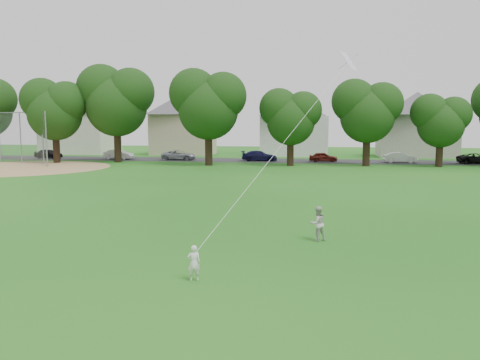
% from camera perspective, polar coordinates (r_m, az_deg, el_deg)
% --- Properties ---
extents(ground, '(160.00, 160.00, 0.00)m').
position_cam_1_polar(ground, '(14.39, -4.33, -10.00)').
color(ground, '#165914').
rests_on(ground, ground).
extents(street, '(90.00, 7.00, 0.01)m').
position_cam_1_polar(street, '(55.63, 6.15, 2.35)').
color(street, '#2D2D30').
rests_on(street, ground).
extents(dirt_infield, '(18.00, 18.00, 0.02)m').
position_cam_1_polar(dirt_infield, '(50.89, -25.64, 1.34)').
color(dirt_infield, '#9E7F51').
rests_on(dirt_infield, ground).
extents(toddler, '(0.41, 0.33, 0.97)m').
position_cam_1_polar(toddler, '(12.67, -5.64, -10.03)').
color(toddler, silver).
rests_on(toddler, ground).
extents(older_boy, '(0.76, 0.71, 1.25)m').
position_cam_1_polar(older_boy, '(17.06, 9.43, -5.25)').
color(older_boy, beige).
rests_on(older_boy, ground).
extents(kite, '(2.73, 5.93, 13.20)m').
position_cam_1_polar(kite, '(17.07, 6.35, 5.81)').
color(kite, white).
rests_on(kite, ground).
extents(baseball_backstop, '(12.35, 4.85, 5.59)m').
position_cam_1_polar(baseball_backstop, '(57.09, -25.65, 4.65)').
color(baseball_backstop, gray).
rests_on(baseball_backstop, ground).
extents(tree_row, '(80.91, 9.33, 11.27)m').
position_cam_1_polar(tree_row, '(49.81, 2.97, 9.29)').
color(tree_row, black).
rests_on(tree_row, ground).
extents(parked_cars, '(72.31, 2.19, 1.24)m').
position_cam_1_polar(parked_cars, '(54.50, 11.07, 2.80)').
color(parked_cars, black).
rests_on(parked_cars, ground).
extents(house_row, '(77.35, 14.10, 10.43)m').
position_cam_1_polar(house_row, '(65.54, 5.75, 7.64)').
color(house_row, silver).
rests_on(house_row, ground).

